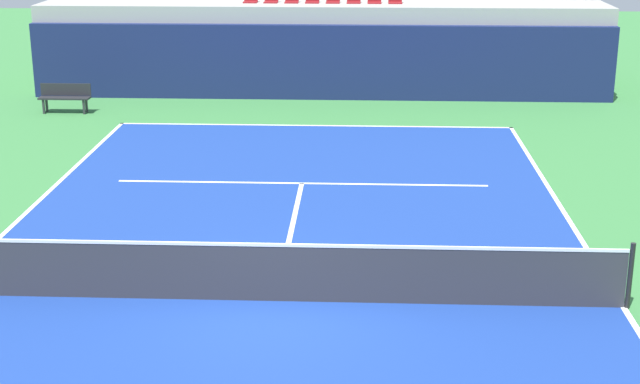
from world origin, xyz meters
TOP-DOWN VIEW (x-y plane):
  - ground_plane at (0.00, 0.00)m, footprint 80.00×80.00m
  - court_surface at (0.00, 0.00)m, footprint 11.00×24.00m
  - baseline_far at (0.00, 11.95)m, footprint 11.00×0.10m
  - sideline_right at (5.45, 0.00)m, footprint 0.10×24.00m
  - service_line_far at (0.00, 6.40)m, footprint 8.26×0.10m
  - centre_service_line at (0.00, 3.20)m, footprint 0.10×6.40m
  - back_wall at (0.00, 15.61)m, footprint 18.21×0.30m
  - stands_tier_lower at (0.00, 16.96)m, footprint 18.21×2.40m
  - stands_tier_upper at (0.00, 19.36)m, footprint 18.21×2.40m
  - tennis_net at (0.00, 0.00)m, footprint 11.08×0.08m
  - player_bench at (-7.45, 13.33)m, footprint 1.50×0.40m

SIDE VIEW (x-z plane):
  - ground_plane at x=0.00m, z-range 0.00..0.00m
  - court_surface at x=0.00m, z-range 0.00..0.01m
  - baseline_far at x=0.00m, z-range 0.01..0.01m
  - sideline_right at x=5.45m, z-range 0.01..0.01m
  - service_line_far at x=0.00m, z-range 0.01..0.01m
  - centre_service_line at x=0.00m, z-range 0.01..0.01m
  - player_bench at x=-7.45m, z-range 0.08..0.93m
  - tennis_net at x=0.00m, z-range -0.03..1.04m
  - back_wall at x=0.00m, z-range 0.00..2.33m
  - stands_tier_lower at x=0.00m, z-range 0.00..2.85m
  - stands_tier_upper at x=0.00m, z-range 0.00..3.85m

